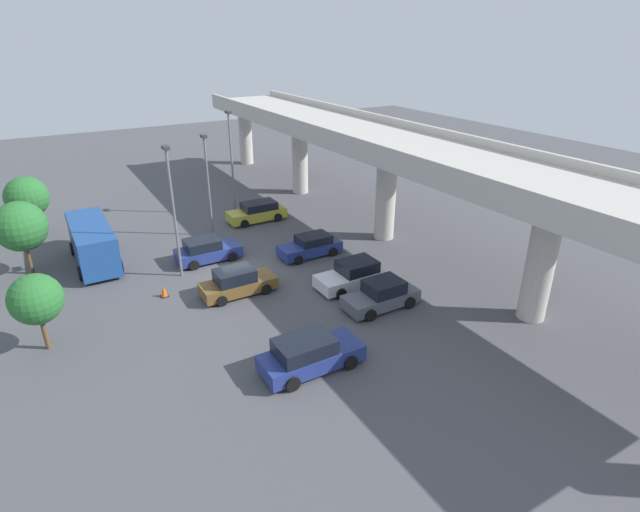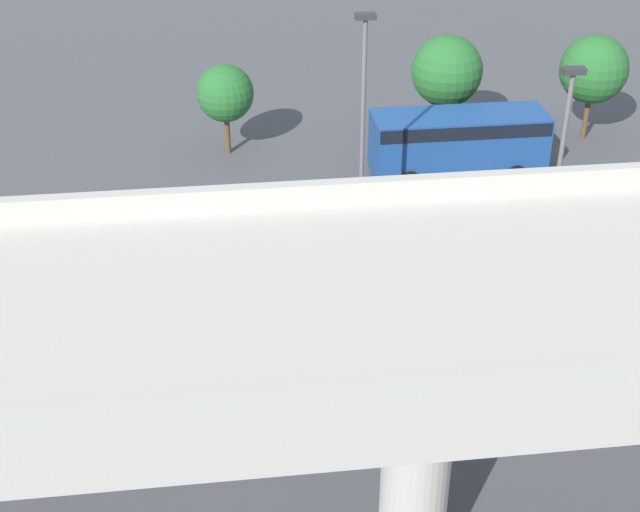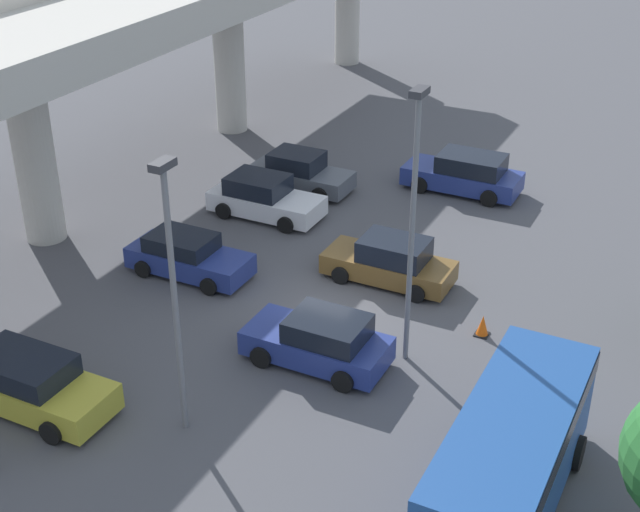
# 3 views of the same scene
# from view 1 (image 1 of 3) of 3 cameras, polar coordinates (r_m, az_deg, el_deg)

# --- Properties ---
(ground_plane) EXTENTS (115.59, 115.59, 0.00)m
(ground_plane) POSITION_cam_1_polar(r_m,az_deg,el_deg) (33.32, -9.38, -1.79)
(ground_plane) COLOR #4C4C51
(highway_overpass) EXTENTS (55.44, 7.27, 8.15)m
(highway_overpass) POSITION_cam_1_polar(r_m,az_deg,el_deg) (36.70, 7.80, 11.63)
(highway_overpass) COLOR #BCB7AD
(highway_overpass) RESTS_ON ground_plane
(parked_car_0) EXTENTS (2.15, 4.78, 1.60)m
(parked_car_0) POSITION_cam_1_polar(r_m,az_deg,el_deg) (41.80, -7.18, 5.02)
(parked_car_0) COLOR gold
(parked_car_0) RESTS_ON ground_plane
(parked_car_1) EXTENTS (2.19, 4.33, 1.61)m
(parked_car_1) POSITION_cam_1_polar(r_m,az_deg,el_deg) (35.04, -12.82, 0.63)
(parked_car_1) COLOR navy
(parked_car_1) RESTS_ON ground_plane
(parked_car_2) EXTENTS (2.04, 4.42, 1.47)m
(parked_car_2) POSITION_cam_1_polar(r_m,az_deg,el_deg) (35.02, -1.07, 1.15)
(parked_car_2) COLOR navy
(parked_car_2) RESTS_ON ground_plane
(parked_car_3) EXTENTS (2.05, 4.51, 1.63)m
(parked_car_3) POSITION_cam_1_polar(r_m,az_deg,el_deg) (30.29, -9.43, -3.01)
(parked_car_3) COLOR brown
(parked_car_3) RESTS_ON ground_plane
(parked_car_4) EXTENTS (2.20, 4.54, 1.65)m
(parked_car_4) POSITION_cam_1_polar(r_m,az_deg,el_deg) (30.83, 3.83, -2.16)
(parked_car_4) COLOR silver
(parked_car_4) RESTS_ON ground_plane
(parked_car_5) EXTENTS (2.10, 4.42, 1.64)m
(parked_car_5) POSITION_cam_1_polar(r_m,az_deg,el_deg) (28.71, 7.05, -4.47)
(parked_car_5) COLOR #515660
(parked_car_5) RESTS_ON ground_plane
(parked_car_6) EXTENTS (2.23, 4.90, 1.69)m
(parked_car_6) POSITION_cam_1_polar(r_m,az_deg,el_deg) (23.62, -1.22, -11.16)
(parked_car_6) COLOR navy
(parked_car_6) RESTS_ON ground_plane
(shuttle_bus) EXTENTS (7.25, 2.67, 2.80)m
(shuttle_bus) POSITION_cam_1_polar(r_m,az_deg,el_deg) (36.78, -24.60, 1.65)
(shuttle_bus) COLOR #1E478C
(shuttle_bus) RESTS_ON ground_plane
(lamp_post_near_aisle) EXTENTS (0.70, 0.35, 7.71)m
(lamp_post_near_aisle) POSITION_cam_1_polar(r_m,az_deg,el_deg) (38.21, -12.72, 8.68)
(lamp_post_near_aisle) COLOR slate
(lamp_post_near_aisle) RESTS_ON ground_plane
(lamp_post_mid_lot) EXTENTS (0.70, 0.35, 8.66)m
(lamp_post_mid_lot) POSITION_cam_1_polar(r_m,az_deg,el_deg) (42.54, -10.10, 11.16)
(lamp_post_mid_lot) COLOR slate
(lamp_post_mid_lot) RESTS_ON ground_plane
(lamp_post_by_overpass) EXTENTS (0.70, 0.35, 8.41)m
(lamp_post_by_overpass) POSITION_cam_1_polar(r_m,az_deg,el_deg) (31.80, -16.48, 5.77)
(lamp_post_by_overpass) COLOR slate
(lamp_post_by_overpass) RESTS_ON ground_plane
(tree_front_left) EXTENTS (3.06, 3.06, 4.83)m
(tree_front_left) POSITION_cam_1_polar(r_m,az_deg,el_deg) (42.83, -30.51, 5.80)
(tree_front_left) COLOR brown
(tree_front_left) RESTS_ON ground_plane
(tree_front_centre) EXTENTS (3.18, 3.18, 4.89)m
(tree_front_centre) POSITION_cam_1_polar(r_m,az_deg,el_deg) (36.53, -31.03, 2.91)
(tree_front_centre) COLOR brown
(tree_front_centre) RESTS_ON ground_plane
(tree_front_right) EXTENTS (2.50, 2.50, 4.07)m
(tree_front_right) POSITION_cam_1_polar(r_m,az_deg,el_deg) (27.51, -29.72, -4.32)
(tree_front_right) COLOR brown
(tree_front_right) RESTS_ON ground_plane
(traffic_cone) EXTENTS (0.44, 0.44, 0.70)m
(traffic_cone) POSITION_cam_1_polar(r_m,az_deg,el_deg) (31.19, -17.41, -3.90)
(traffic_cone) COLOR black
(traffic_cone) RESTS_ON ground_plane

